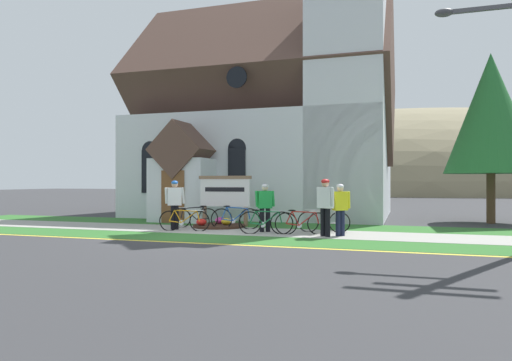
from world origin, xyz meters
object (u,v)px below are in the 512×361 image
object	(u,v)px
cyclist_in_white_jersey	(325,203)
cyclist_in_orange_jersey	(175,201)
bicycle_black	(195,217)
roadside_conifer	(491,113)
bicycle_silver	(266,222)
church_sign	(225,193)
bicycle_red	(324,221)
bicycle_orange	(236,218)
bicycle_yellow	(184,220)
cyclist_in_yellow_jersey	(340,206)
bicycle_blue	(302,223)
cyclist_in_blue_jersey	(265,204)

from	to	relation	value
cyclist_in_white_jersey	cyclist_in_orange_jersey	bearing A→B (deg)	174.89
bicycle_black	roadside_conifer	xyz separation A→B (m)	(10.39, 5.22, 3.98)
roadside_conifer	cyclist_in_white_jersey	bearing A→B (deg)	-130.25
bicycle_silver	church_sign	bearing A→B (deg)	136.49
bicycle_silver	cyclist_in_white_jersey	world-z (taller)	cyclist_in_white_jersey
bicycle_black	bicycle_red	bearing A→B (deg)	-0.22
bicycle_black	cyclist_in_orange_jersey	xyz separation A→B (m)	(-0.38, -0.80, 0.62)
bicycle_orange	church_sign	bearing A→B (deg)	127.79
roadside_conifer	cyclist_in_orange_jersey	bearing A→B (deg)	-150.81
bicycle_black	roadside_conifer	size ratio (longest dim) A/B	0.26
bicycle_yellow	bicycle_silver	bearing A→B (deg)	-0.02
cyclist_in_yellow_jersey	bicycle_blue	bearing A→B (deg)	174.89
bicycle_silver	cyclist_in_blue_jersey	world-z (taller)	cyclist_in_blue_jersey
bicycle_red	cyclist_in_blue_jersey	bearing A→B (deg)	-163.34
bicycle_orange	bicycle_silver	xyz separation A→B (m)	(1.41, -1.06, -0.01)
bicycle_orange	cyclist_in_blue_jersey	size ratio (longest dim) A/B	1.03
bicycle_orange	cyclist_in_yellow_jersey	bearing A→B (deg)	-14.07
cyclist_in_blue_jersey	bicycle_black	bearing A→B (deg)	168.45
cyclist_in_white_jersey	bicycle_blue	bearing A→B (deg)	153.02
bicycle_black	cyclist_in_yellow_jersey	world-z (taller)	cyclist_in_yellow_jersey
bicycle_yellow	cyclist_in_blue_jersey	xyz separation A→B (m)	(2.67, 0.52, 0.55)
cyclist_in_white_jersey	roadside_conifer	xyz separation A→B (m)	(5.50, 6.49, 3.33)
cyclist_in_yellow_jersey	bicycle_orange	bearing A→B (deg)	165.93
cyclist_in_yellow_jersey	bicycle_red	bearing A→B (deg)	124.36
bicycle_orange	bicycle_blue	distance (m)	2.66
cyclist_in_blue_jersey	roadside_conifer	bearing A→B (deg)	37.32
cyclist_in_blue_jersey	cyclist_in_yellow_jersey	world-z (taller)	cyclist_in_yellow_jersey
bicycle_red	bicycle_silver	world-z (taller)	bicycle_red
bicycle_black	bicycle_silver	distance (m)	3.17
bicycle_red	bicycle_orange	size ratio (longest dim) A/B	1.05
bicycle_orange	bicycle_blue	bearing A→B (deg)	-18.12
church_sign	cyclist_in_white_jersey	world-z (taller)	church_sign
bicycle_red	bicycle_blue	size ratio (longest dim) A/B	1.02
bicycle_yellow	cyclist_in_blue_jersey	bearing A→B (deg)	11.08
bicycle_orange	bicycle_black	distance (m)	1.57
bicycle_blue	cyclist_in_orange_jersey	size ratio (longest dim) A/B	0.99
bicycle_black	cyclist_in_white_jersey	distance (m)	5.10
bicycle_black	cyclist_in_blue_jersey	world-z (taller)	cyclist_in_blue_jersey
bicycle_black	cyclist_in_orange_jersey	size ratio (longest dim) A/B	1.03
bicycle_orange	bicycle_silver	bearing A→B (deg)	-36.96
cyclist_in_orange_jersey	cyclist_in_blue_jersey	world-z (taller)	cyclist_in_orange_jersey
bicycle_yellow	roadside_conifer	world-z (taller)	roadside_conifer
bicycle_silver	roadside_conifer	bearing A→B (deg)	40.41
bicycle_blue	cyclist_in_white_jersey	distance (m)	1.11
bicycle_orange	bicycle_blue	xyz separation A→B (m)	(2.53, -0.83, -0.02)
church_sign	cyclist_in_white_jersey	distance (m)	4.73
bicycle_yellow	bicycle_orange	bearing A→B (deg)	36.17
church_sign	bicycle_orange	size ratio (longest dim) A/B	1.27
bicycle_black	church_sign	bearing A→B (deg)	53.19
cyclist_in_orange_jersey	bicycle_red	bearing A→B (deg)	8.84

